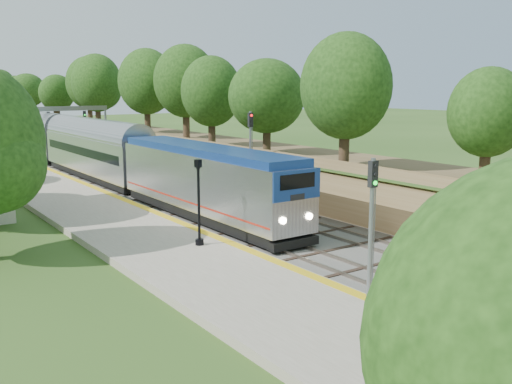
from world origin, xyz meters
TOP-DOWN VIEW (x-y plane):
  - trackbed at (2.00, 60.00)m, footprint 9.50×170.00m
  - platform at (-5.20, 16.00)m, footprint 6.40×68.00m
  - yellow_stripe at (-2.35, 16.00)m, footprint 0.55×68.00m
  - embankment at (10.35, 60.00)m, footprint 10.64×170.00m
  - signal_gantry at (2.47, 54.99)m, footprint 8.40×0.38m
  - trees_behind_platform at (-11.17, 20.67)m, footprint 7.82×53.32m
  - train at (0.00, 60.95)m, footprint 3.01×100.15m
  - lamppost_far at (-3.85, 14.96)m, footprint 0.43×0.43m
  - signal_platform at (-2.90, 4.18)m, footprint 0.32×0.25m
  - signal_farside at (6.20, 24.90)m, footprint 0.35×0.28m

SIDE VIEW (x-z plane):
  - trackbed at x=2.00m, z-range -0.07..0.21m
  - platform at x=-5.20m, z-range 0.00..0.38m
  - yellow_stripe at x=-2.35m, z-range 0.38..0.39m
  - embankment at x=10.35m, z-range -3.89..7.80m
  - train at x=0.00m, z-range 0.06..4.49m
  - lamppost_far at x=-3.85m, z-range 0.15..4.53m
  - signal_platform at x=-2.90m, z-range 1.01..6.47m
  - signal_farside at x=6.20m, z-range 0.83..7.27m
  - trees_behind_platform at x=-11.17m, z-range 0.93..8.14m
  - signal_gantry at x=2.47m, z-range 1.72..7.92m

